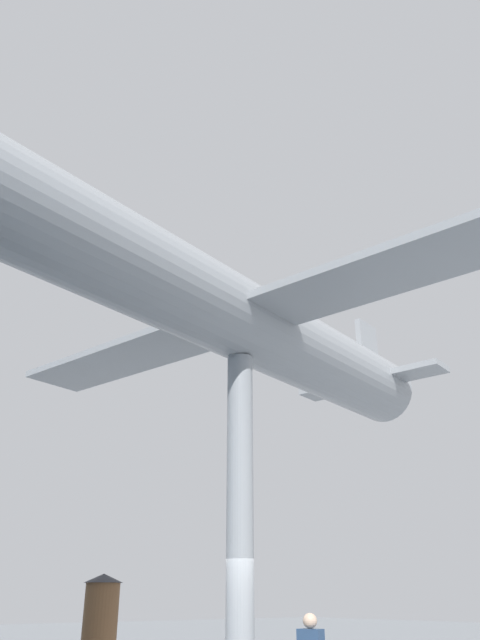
% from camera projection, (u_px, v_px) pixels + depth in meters
% --- Properties ---
extents(support_pylon_central, '(0.57, 0.57, 6.85)m').
position_uv_depth(support_pylon_central, '(240.00, 512.00, 12.99)').
color(support_pylon_central, '#999EA3').
rests_on(support_pylon_central, ground_plane).
extents(suspended_airplane, '(14.80, 16.24, 3.05)m').
position_uv_depth(suspended_airplane, '(231.00, 315.00, 14.55)').
color(suspended_airplane, '#93999E').
rests_on(suspended_airplane, support_pylon_central).
extents(info_kiosk, '(0.96, 0.96, 2.33)m').
position_uv_depth(info_kiosk, '(100.00, 624.00, 15.01)').
color(info_kiosk, brown).
rests_on(info_kiosk, ground_plane).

